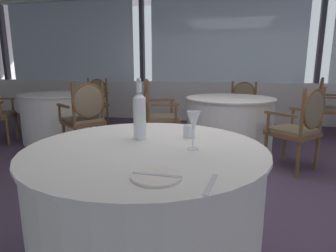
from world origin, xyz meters
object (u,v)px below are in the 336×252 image
at_px(water_tumbler, 189,131).
at_px(dining_chair_2_2, 95,99).
at_px(side_plate, 157,176).
at_px(dining_chair_0_0, 155,110).
at_px(dining_chair_1_2, 327,103).
at_px(water_bottle, 140,114).
at_px(dining_chair_2_1, 86,113).
at_px(dining_chair_0_1, 301,123).
at_px(dining_chair_0_2, 242,103).
at_px(wine_glass, 193,122).

distance_m(water_tumbler, dining_chair_2_2, 4.02).
height_order(side_plate, dining_chair_2_2, dining_chair_2_2).
distance_m(dining_chair_0_0, dining_chair_2_2, 2.02).
xyz_separation_m(side_plate, dining_chair_1_2, (1.82, 4.13, -0.18)).
bearing_deg(water_bottle, dining_chair_2_1, 127.69).
height_order(dining_chair_0_1, dining_chair_2_1, dining_chair_2_1).
height_order(dining_chair_0_0, dining_chair_2_1, dining_chair_0_0).
bearing_deg(dining_chair_0_2, water_bottle, -0.50).
distance_m(dining_chair_1_2, dining_chair_2_1, 3.89).
bearing_deg(side_plate, dining_chair_1_2, 66.24).
xyz_separation_m(water_bottle, dining_chair_0_1, (1.29, 1.74, -0.34)).
height_order(water_tumbler, dining_chair_2_2, dining_chair_2_2).
bearing_deg(water_tumbler, water_bottle, -160.66).
distance_m(side_plate, water_tumbler, 0.66).
xyz_separation_m(water_tumbler, dining_chair_2_1, (-1.64, 1.66, -0.22)).
bearing_deg(dining_chair_2_2, dining_chair_1_2, 99.39).
bearing_deg(dining_chair_0_0, dining_chair_2_1, -178.91).
bearing_deg(water_tumbler, wine_glass, -76.67).
height_order(water_tumbler, dining_chair_1_2, dining_chair_1_2).
bearing_deg(water_bottle, dining_chair_0_0, 103.24).
height_order(water_tumbler, dining_chair_0_0, dining_chair_0_0).
bearing_deg(dining_chair_1_2, side_plate, -98.90).
bearing_deg(dining_chair_2_2, dining_chair_2_1, 30.07).
bearing_deg(dining_chair_1_2, dining_chair_2_2, -162.14).
height_order(dining_chair_0_2, dining_chair_2_2, dining_chair_2_2).
relative_size(dining_chair_1_2, dining_chair_2_2, 1.04).
xyz_separation_m(wine_glass, dining_chair_1_2, (1.74, 3.72, -0.32)).
distance_m(dining_chair_0_1, dining_chair_1_2, 2.00).
height_order(water_tumbler, dining_chair_0_2, dining_chair_0_2).
bearing_deg(dining_chair_2_2, dining_chair_0_0, 57.31).
height_order(dining_chair_0_1, dining_chair_1_2, dining_chair_1_2).
bearing_deg(wine_glass, dining_chair_0_1, 63.38).
relative_size(wine_glass, dining_chair_1_2, 0.20).
height_order(dining_chair_0_1, dining_chair_0_2, dining_chair_0_1).
bearing_deg(dining_chair_2_1, wine_glass, 168.14).
bearing_deg(dining_chair_2_2, wine_glass, 40.83).
distance_m(water_bottle, dining_chair_0_2, 3.53).
height_order(side_plate, dining_chair_0_1, dining_chair_0_1).
xyz_separation_m(side_plate, water_bottle, (-0.26, 0.56, 0.14)).
height_order(dining_chair_0_0, dining_chair_0_1, dining_chair_0_0).
bearing_deg(water_bottle, dining_chair_0_2, 78.62).
relative_size(dining_chair_0_0, dining_chair_2_1, 1.02).
bearing_deg(water_bottle, side_plate, -65.22).
xyz_separation_m(wine_glass, dining_chair_2_1, (-1.70, 1.91, -0.32)).
relative_size(dining_chair_0_1, dining_chair_2_1, 0.97).
relative_size(dining_chair_0_2, dining_chair_1_2, 0.93).
bearing_deg(dining_chair_2_2, dining_chair_0_1, 70.62).
bearing_deg(dining_chair_2_1, dining_chair_2_2, -29.93).
bearing_deg(water_tumbler, dining_chair_2_1, 134.68).
xyz_separation_m(dining_chair_0_1, dining_chair_2_2, (-3.35, 1.62, -0.00)).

